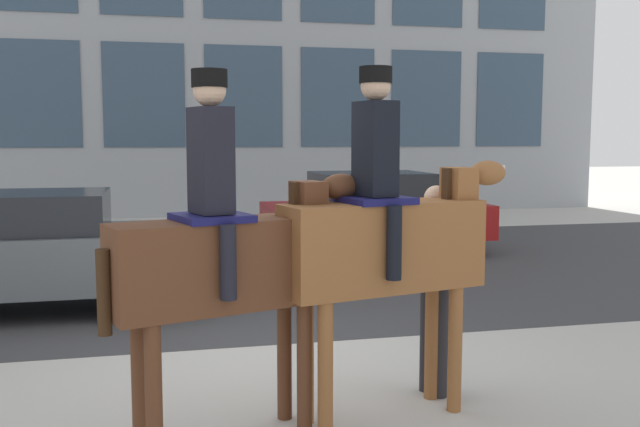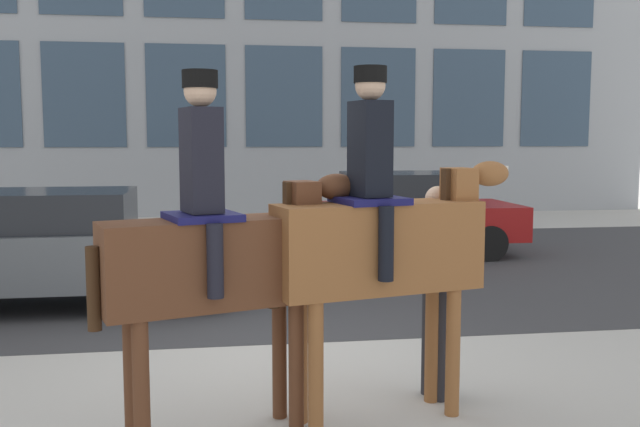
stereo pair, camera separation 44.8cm
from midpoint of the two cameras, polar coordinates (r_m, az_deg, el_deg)
name	(u,v)px [view 1 (the left image)]	position (r m, az deg, el deg)	size (l,w,h in m)	color
ground_plane	(275,360)	(6.98, -5.52, -11.64)	(80.00, 80.00, 0.00)	#B2AFA8
road_surface	(226,270)	(11.57, -8.62, -4.53)	(23.79, 8.50, 0.01)	#38383A
mounted_horse_lead	(227,255)	(4.95, -10.06, -3.27)	(1.90, 0.88, 2.57)	#59331E
mounted_horse_companion	(387,238)	(5.31, 2.97, -2.01)	(1.97, 0.80, 2.63)	brown
pedestrian_bystander	(434,272)	(5.86, 6.97, -4.70)	(0.80, 0.63, 1.74)	#232328
street_car_near_lane	(18,250)	(9.46, -24.26, -2.69)	(4.55, 1.82, 1.47)	#51565B
street_car_far_lane	(374,212)	(13.01, 3.34, 0.09)	(3.99, 1.96, 1.50)	maroon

